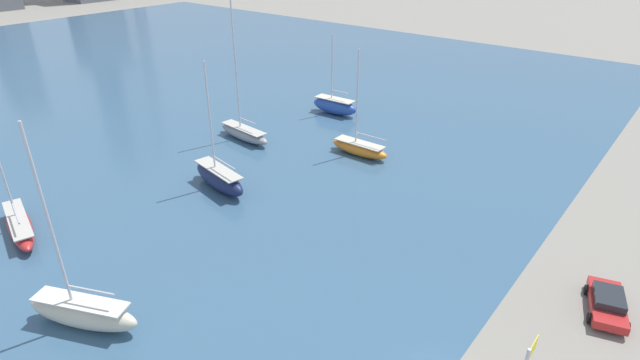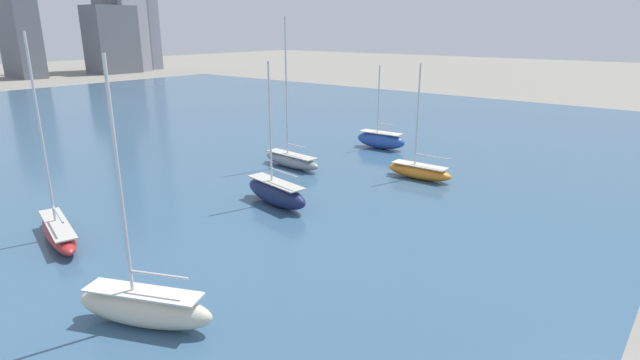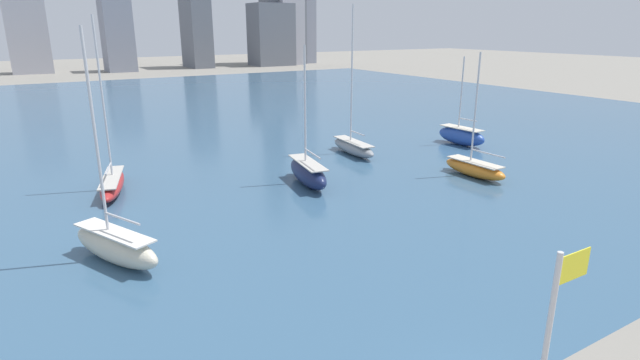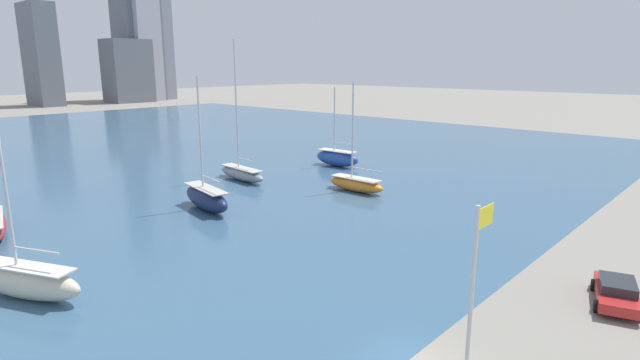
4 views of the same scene
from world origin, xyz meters
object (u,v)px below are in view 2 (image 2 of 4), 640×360
(sailboat_cream, at_px, (144,306))
(sailboat_blue, at_px, (381,140))
(sailboat_navy, at_px, (276,192))
(sailboat_orange, at_px, (419,171))
(sailboat_gray, at_px, (291,159))
(sailboat_red, at_px, (58,230))

(sailboat_cream, distance_m, sailboat_blue, 44.51)
(sailboat_blue, bearing_deg, sailboat_navy, -173.18)
(sailboat_orange, height_order, sailboat_gray, sailboat_gray)
(sailboat_blue, bearing_deg, sailboat_orange, -134.58)
(sailboat_navy, height_order, sailboat_red, sailboat_red)
(sailboat_red, height_order, sailboat_blue, sailboat_red)
(sailboat_orange, distance_m, sailboat_navy, 16.54)
(sailboat_navy, xyz_separation_m, sailboat_gray, (10.29, 7.35, -0.22))
(sailboat_orange, relative_size, sailboat_blue, 1.11)
(sailboat_gray, bearing_deg, sailboat_blue, -6.46)
(sailboat_blue, bearing_deg, sailboat_red, 172.79)
(sailboat_cream, bearing_deg, sailboat_navy, -1.06)
(sailboat_cream, xyz_separation_m, sailboat_red, (2.28, 14.85, -0.27))
(sailboat_cream, height_order, sailboat_gray, sailboat_gray)
(sailboat_orange, xyz_separation_m, sailboat_red, (-31.27, 13.33, -0.00))
(sailboat_cream, distance_m, sailboat_red, 15.03)
(sailboat_cream, height_order, sailboat_navy, sailboat_cream)
(sailboat_cream, height_order, sailboat_red, sailboat_red)
(sailboat_navy, relative_size, sailboat_blue, 1.18)
(sailboat_navy, bearing_deg, sailboat_orange, -11.78)
(sailboat_red, bearing_deg, sailboat_cream, -83.34)
(sailboat_orange, xyz_separation_m, sailboat_blue, (9.27, 10.57, 0.28))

